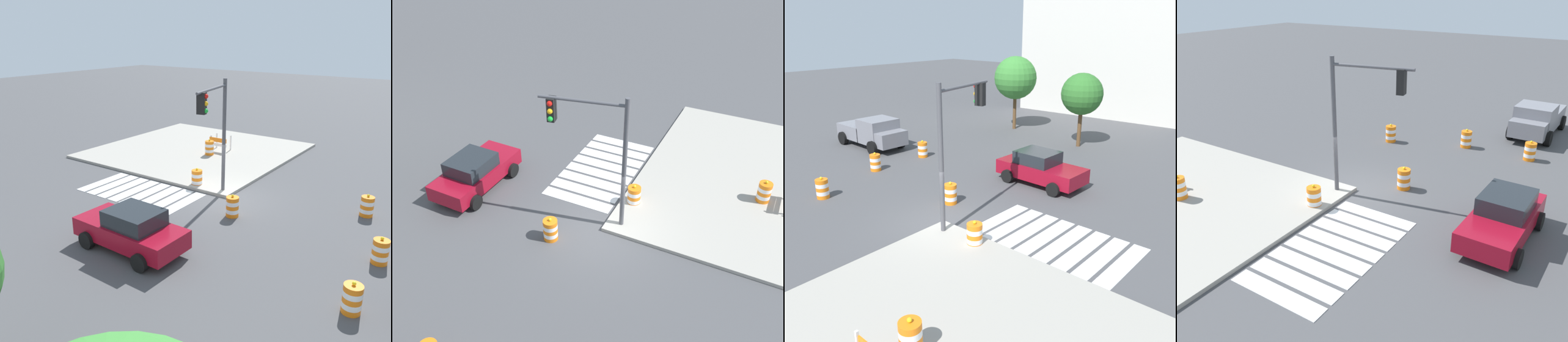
# 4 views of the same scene
# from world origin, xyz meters

# --- Properties ---
(ground_plane) EXTENTS (120.00, 120.00, 0.00)m
(ground_plane) POSITION_xyz_m (0.00, 0.00, 0.00)
(ground_plane) COLOR #474749
(crosswalk_stripes) EXTENTS (5.85, 3.20, 0.02)m
(crosswalk_stripes) POSITION_xyz_m (4.00, 1.80, 0.01)
(crosswalk_stripes) COLOR silver
(crosswalk_stripes) RESTS_ON ground
(sports_car) EXTENTS (4.34, 2.21, 1.63)m
(sports_car) POSITION_xyz_m (0.29, 6.27, 0.81)
(sports_car) COLOR maroon
(sports_car) RESTS_ON ground
(pickup_truck) EXTENTS (5.20, 2.45, 1.92)m
(pickup_truck) POSITION_xyz_m (-11.41, 4.69, 0.97)
(pickup_truck) COLOR slate
(pickup_truck) RESTS_ON ground
(traffic_barrel_near_corner) EXTENTS (0.56, 0.56, 1.02)m
(traffic_barrel_near_corner) POSITION_xyz_m (-6.02, -1.84, 0.45)
(traffic_barrel_near_corner) COLOR orange
(traffic_barrel_near_corner) RESTS_ON ground
(traffic_barrel_crosswalk_end) EXTENTS (0.56, 0.56, 1.02)m
(traffic_barrel_crosswalk_end) POSITION_xyz_m (-7.43, 5.34, 0.45)
(traffic_barrel_crosswalk_end) COLOR orange
(traffic_barrel_crosswalk_end) RESTS_ON ground
(traffic_barrel_median_near) EXTENTS (0.56, 0.56, 1.02)m
(traffic_barrel_median_near) POSITION_xyz_m (-1.24, 1.59, 0.45)
(traffic_barrel_median_near) COLOR orange
(traffic_barrel_median_near) RESTS_ON ground
(traffic_barrel_median_far) EXTENTS (0.56, 0.56, 1.02)m
(traffic_barrel_median_far) POSITION_xyz_m (2.14, -0.53, 0.45)
(traffic_barrel_median_far) COLOR orange
(traffic_barrel_median_far) RESTS_ON ground
(traffic_barrel_far_curb) EXTENTS (0.56, 0.56, 1.02)m
(traffic_barrel_far_curb) POSITION_xyz_m (-7.44, 2.01, 0.45)
(traffic_barrel_far_curb) COLOR orange
(traffic_barrel_far_curb) RESTS_ON ground
(traffic_barrel_on_sidewalk) EXTENTS (0.56, 0.56, 1.02)m
(traffic_barrel_on_sidewalk) POSITION_xyz_m (4.63, -5.45, 0.60)
(traffic_barrel_on_sidewalk) COLOR orange
(traffic_barrel_on_sidewalk) RESTS_ON sidewalk_corner
(traffic_light_pole) EXTENTS (0.90, 3.24, 5.50)m
(traffic_light_pole) POSITION_xyz_m (0.37, 0.51, 3.91)
(traffic_light_pole) COLOR #4C4C51
(traffic_light_pole) RESTS_ON sidewalk_corner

